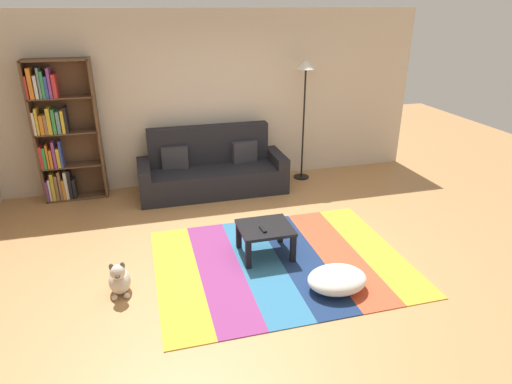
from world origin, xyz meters
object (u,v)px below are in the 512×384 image
(coffee_table, at_px, (265,232))
(standing_lamp, at_px, (305,81))
(tv_remote, at_px, (263,229))
(bookshelf, at_px, (60,135))
(couch, at_px, (212,170))
(pouf, at_px, (337,280))
(dog, at_px, (119,280))

(coffee_table, bearing_deg, standing_lamp, 59.96)
(coffee_table, distance_m, tv_remote, 0.12)
(bookshelf, height_order, tv_remote, bookshelf)
(standing_lamp, bearing_deg, couch, -174.24)
(standing_lamp, bearing_deg, pouf, -104.13)
(coffee_table, distance_m, dog, 1.69)
(dog, bearing_deg, standing_lamp, 41.29)
(tv_remote, bearing_deg, coffee_table, 52.66)
(coffee_table, relative_size, dog, 1.52)
(pouf, relative_size, tv_remote, 4.17)
(coffee_table, bearing_deg, dog, -168.69)
(bookshelf, bearing_deg, tv_remote, -46.28)
(pouf, distance_m, standing_lamp, 3.57)
(bookshelf, xyz_separation_m, tv_remote, (2.36, -2.47, -0.61))
(couch, height_order, standing_lamp, standing_lamp)
(couch, height_order, bookshelf, bookshelf)
(pouf, bearing_deg, standing_lamp, 75.87)
(dog, distance_m, standing_lamp, 4.20)
(tv_remote, bearing_deg, bookshelf, 129.27)
(pouf, relative_size, standing_lamp, 0.32)
(pouf, relative_size, dog, 1.57)
(dog, relative_size, standing_lamp, 0.20)
(standing_lamp, distance_m, tv_remote, 2.98)
(pouf, bearing_deg, coffee_table, 121.14)
(coffee_table, height_order, pouf, coffee_table)
(couch, xyz_separation_m, dog, (-1.40, -2.44, -0.18))
(couch, bearing_deg, bookshelf, 172.63)
(tv_remote, bearing_deg, couch, 90.78)
(couch, distance_m, standing_lamp, 2.04)
(dog, xyz_separation_m, tv_remote, (1.60, 0.25, 0.23))
(pouf, height_order, dog, dog)
(bookshelf, bearing_deg, dog, -74.31)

